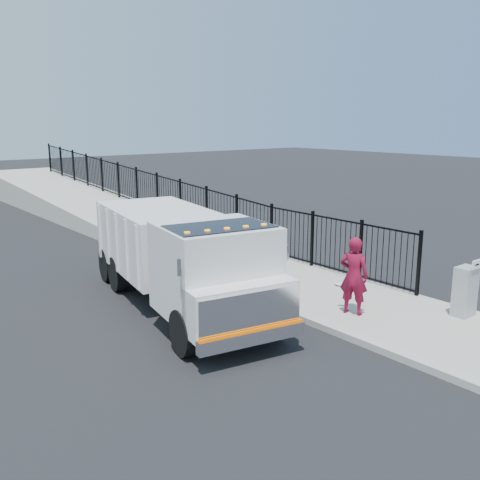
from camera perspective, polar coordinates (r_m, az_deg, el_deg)
ground at (r=14.29m, az=3.52°, el=-7.26°), size 120.00×120.00×0.00m
sidewalk at (r=14.38m, az=14.72°, el=-7.29°), size 3.55×12.00×0.12m
curb at (r=12.96m, az=9.57°, el=-9.19°), size 0.30×12.00×0.16m
ramp at (r=28.63m, az=-15.23°, el=2.46°), size 3.95×24.06×3.19m
iron_fence at (r=25.59m, az=-8.77°, el=3.63°), size 0.10×28.00×1.80m
truck at (r=13.86m, az=-6.20°, el=-1.52°), size 3.80×8.03×2.64m
worker at (r=13.54m, az=12.05°, el=-3.75°), size 0.70×0.84×1.96m
utility_cabinet at (r=14.32m, az=22.87°, el=-5.08°), size 0.55×0.40×1.25m
arrow_sign at (r=14.03m, az=23.91°, el=-2.40°), size 0.35×0.04×0.22m
debris at (r=16.03m, az=10.79°, el=-4.57°), size 0.44×0.44×0.11m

